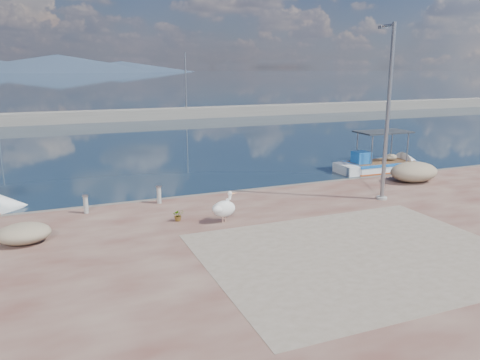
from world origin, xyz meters
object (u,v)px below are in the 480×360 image
boat_right (380,167)px  pelican (224,208)px  bollard_near (159,194)px  lamp_post (387,119)px

boat_right → pelican: (-12.06, -6.65, 0.80)m
pelican → bollard_near: bearing=93.8°
pelican → boat_right: bearing=5.9°
lamp_post → bollard_near: bearing=161.7°
boat_right → bollard_near: bearing=-164.8°
pelican → bollard_near: size_ratio=1.55×
boat_right → lamp_post: size_ratio=0.80×
bollard_near → boat_right: bearing=14.2°
pelican → bollard_near: 3.57m
boat_right → pelican: bearing=-150.1°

